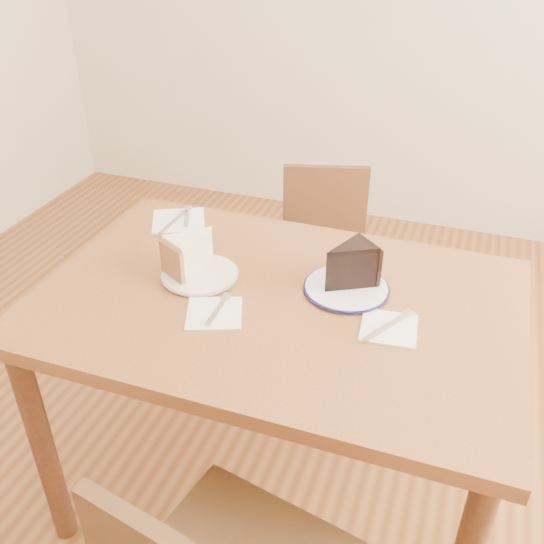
{
  "coord_description": "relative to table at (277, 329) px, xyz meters",
  "views": [
    {
      "loc": [
        0.41,
        -1.18,
        1.62
      ],
      "look_at": [
        -0.03,
        0.03,
        0.8
      ],
      "focal_mm": 40.0,
      "sensor_mm": 36.0,
      "label": 1
    }
  ],
  "objects": [
    {
      "name": "ground",
      "position": [
        0.0,
        0.0,
        -0.65
      ],
      "size": [
        4.0,
        4.0,
        0.0
      ],
      "primitive_type": "plane",
      "color": "#532F16",
      "rests_on": "ground"
    },
    {
      "name": "table",
      "position": [
        0.0,
        0.0,
        0.0
      ],
      "size": [
        1.2,
        0.8,
        0.75
      ],
      "color": "#532D16",
      "rests_on": "ground"
    },
    {
      "name": "chair_far",
      "position": [
        -0.07,
        0.73,
        -0.23
      ],
      "size": [
        0.46,
        0.46,
        0.76
      ],
      "rotation": [
        0.0,
        0.0,
        3.42
      ],
      "color": "#351D0F",
      "rests_on": "ground"
    },
    {
      "name": "plate_cream",
      "position": [
        -0.22,
        0.02,
        0.1
      ],
      "size": [
        0.2,
        0.2,
        0.01
      ],
      "primitive_type": "cylinder",
      "color": "silver",
      "rests_on": "table"
    },
    {
      "name": "plate_navy",
      "position": [
        0.16,
        0.09,
        0.1
      ],
      "size": [
        0.21,
        0.21,
        0.01
      ],
      "primitive_type": "cylinder",
      "color": "white",
      "rests_on": "table"
    },
    {
      "name": "carrot_cake",
      "position": [
        -0.25,
        0.04,
        0.16
      ],
      "size": [
        0.14,
        0.15,
        0.09
      ],
      "primitive_type": null,
      "rotation": [
        0.0,
        0.0,
        -0.49
      ],
      "color": "#EFE1C6",
      "rests_on": "plate_cream"
    },
    {
      "name": "chocolate_cake",
      "position": [
        0.15,
        0.09,
        0.16
      ],
      "size": [
        0.15,
        0.16,
        0.1
      ],
      "primitive_type": null,
      "rotation": [
        0.0,
        0.0,
        2.42
      ],
      "color": "black",
      "rests_on": "plate_navy"
    },
    {
      "name": "napkin_cream",
      "position": [
        -0.12,
        -0.12,
        0.1
      ],
      "size": [
        0.17,
        0.17,
        0.0
      ],
      "primitive_type": "cube",
      "rotation": [
        0.0,
        0.0,
        0.37
      ],
      "color": "white",
      "rests_on": "table"
    },
    {
      "name": "napkin_navy",
      "position": [
        0.29,
        -0.03,
        0.1
      ],
      "size": [
        0.14,
        0.14,
        0.0
      ],
      "primitive_type": "cube",
      "rotation": [
        0.0,
        0.0,
        0.11
      ],
      "color": "white",
      "rests_on": "table"
    },
    {
      "name": "napkin_spare",
      "position": [
        -0.42,
        0.29,
        0.1
      ],
      "size": [
        0.21,
        0.21,
        0.0
      ],
      "primitive_type": "cube",
      "rotation": [
        0.0,
        0.0,
        0.46
      ],
      "color": "white",
      "rests_on": "table"
    },
    {
      "name": "fork_cream",
      "position": [
        -0.12,
        -0.1,
        0.1
      ],
      "size": [
        0.02,
        0.14,
        0.0
      ],
      "primitive_type": "cube",
      "rotation": [
        0.0,
        0.0,
        0.04
      ],
      "color": "silver",
      "rests_on": "napkin_cream"
    },
    {
      "name": "knife_navy",
      "position": [
        0.29,
        -0.03,
        0.1
      ],
      "size": [
        0.1,
        0.16,
        0.0
      ],
      "primitive_type": "cube",
      "rotation": [
        0.0,
        0.0,
        -0.51
      ],
      "color": "silver",
      "rests_on": "napkin_navy"
    },
    {
      "name": "fork_spare",
      "position": [
        -0.41,
        0.31,
        0.1
      ],
      "size": [
        0.07,
        0.13,
        0.0
      ],
      "primitive_type": "cube",
      "rotation": [
        0.0,
        0.0,
        0.41
      ],
      "color": "silver",
      "rests_on": "napkin_spare"
    },
    {
      "name": "knife_spare",
      "position": [
        -0.43,
        0.27,
        0.1
      ],
      "size": [
        0.02,
        0.16,
        0.0
      ],
      "primitive_type": "cube",
      "rotation": [
        0.0,
        0.0,
        -0.03
      ],
      "color": "white",
      "rests_on": "napkin_spare"
    }
  ]
}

